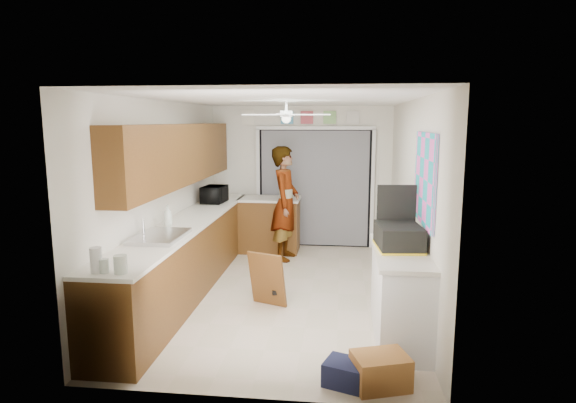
{
  "coord_description": "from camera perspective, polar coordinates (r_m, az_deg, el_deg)",
  "views": [
    {
      "loc": [
        0.73,
        -6.06,
        2.24
      ],
      "look_at": [
        0.0,
        0.4,
        1.15
      ],
      "focal_mm": 30.0,
      "sensor_mm": 36.0,
      "label": 1
    }
  ],
  "objects": [
    {
      "name": "right_counter_base",
      "position": [
        5.21,
        13.13,
        -10.82
      ],
      "size": [
        0.5,
        1.4,
        0.9
      ],
      "primitive_type": "cube",
      "color": "white",
      "rests_on": "floor"
    },
    {
      "name": "faucet",
      "position": [
        5.64,
        -16.79,
        -3.06
      ],
      "size": [
        0.03,
        0.03,
        0.22
      ],
      "primitive_type": "cylinder",
      "color": "silver",
      "rests_on": "left_countertop"
    },
    {
      "name": "wall_left",
      "position": [
        6.56,
        -14.43,
        0.55
      ],
      "size": [
        0.0,
        5.0,
        5.0
      ],
      "primitive_type": "plane",
      "rotation": [
        1.57,
        0.0,
        1.57
      ],
      "color": "silver",
      "rests_on": "ground"
    },
    {
      "name": "ceiling_fan",
      "position": [
        6.3,
        -0.21,
        10.25
      ],
      "size": [
        1.14,
        1.14,
        0.24
      ],
      "primitive_type": "cube",
      "color": "white",
      "rests_on": "ceiling"
    },
    {
      "name": "sink_basin",
      "position": [
        5.59,
        -14.95,
        -4.08
      ],
      "size": [
        0.5,
        0.76,
        0.06
      ],
      "primitive_type": "cube",
      "color": "silver",
      "rests_on": "left_countertop"
    },
    {
      "name": "header_frame_2",
      "position": [
        8.55,
        2.25,
        9.92
      ],
      "size": [
        0.22,
        0.02,
        0.22
      ],
      "primitive_type": "cube",
      "color": "#B94551",
      "rests_on": "wall_back"
    },
    {
      "name": "back_opening_recess",
      "position": [
        8.62,
        3.19,
        1.57
      ],
      "size": [
        2.0,
        0.06,
        2.1
      ],
      "primitive_type": "cube",
      "color": "black",
      "rests_on": "wall_back"
    },
    {
      "name": "jar_b",
      "position": [
        4.49,
        -20.96,
        -7.13
      ],
      "size": [
        0.11,
        0.11,
        0.12
      ],
      "primitive_type": "cylinder",
      "rotation": [
        0.0,
        0.0,
        0.39
      ],
      "color": "silver",
      "rests_on": "left_countertop"
    },
    {
      "name": "left_countertop",
      "position": [
        6.52,
        -11.76,
        -2.36
      ],
      "size": [
        0.62,
        4.8,
        0.04
      ],
      "primitive_type": "cube",
      "color": "white",
      "rests_on": "left_base_cabinets"
    },
    {
      "name": "soap_bottle",
      "position": [
        6.22,
        -14.04,
        -1.57
      ],
      "size": [
        0.11,
        0.11,
        0.27
      ],
      "primitive_type": "imported",
      "rotation": [
        0.0,
        0.0,
        0.08
      ],
      "color": "silver",
      "rests_on": "left_countertop"
    },
    {
      "name": "door_trim_head",
      "position": [
        8.51,
        3.25,
        8.7
      ],
      "size": [
        2.1,
        0.04,
        0.06
      ],
      "primitive_type": "cube",
      "color": "white",
      "rests_on": "wall_back"
    },
    {
      "name": "wall_back",
      "position": [
        8.64,
        1.56,
        2.94
      ],
      "size": [
        3.2,
        0.0,
        3.2
      ],
      "primitive_type": "plane",
      "rotation": [
        1.57,
        0.0,
        0.0
      ],
      "color": "silver",
      "rests_on": "ground"
    },
    {
      "name": "microwave",
      "position": [
        7.82,
        -8.71,
        0.84
      ],
      "size": [
        0.36,
        0.5,
        0.27
      ],
      "primitive_type": "imported",
      "rotation": [
        0.0,
        0.0,
        1.51
      ],
      "color": "black",
      "rests_on": "left_countertop"
    },
    {
      "name": "ceiling",
      "position": [
        6.1,
        -0.43,
        11.97
      ],
      "size": [
        5.0,
        5.0,
        0.0
      ],
      "primitive_type": "plane",
      "rotation": [
        3.14,
        0.0,
        0.0
      ],
      "color": "white",
      "rests_on": "ground"
    },
    {
      "name": "navy_crate",
      "position": [
        4.41,
        6.79,
        -19.53
      ],
      "size": [
        0.41,
        0.38,
        0.21
      ],
      "primitive_type": "cube",
      "rotation": [
        0.0,
        0.0,
        -0.34
      ],
      "color": "#161937",
      "rests_on": "floor"
    },
    {
      "name": "jar_a",
      "position": [
        4.42,
        -19.24,
        -7.05
      ],
      "size": [
        0.12,
        0.12,
        0.16
      ],
      "primitive_type": "cylinder",
      "rotation": [
        0.0,
        0.0,
        0.07
      ],
      "color": "silver",
      "rests_on": "left_countertop"
    },
    {
      "name": "cup",
      "position": [
        4.44,
        -19.21,
        -7.47
      ],
      "size": [
        0.13,
        0.13,
        0.08
      ],
      "primitive_type": "imported",
      "rotation": [
        0.0,
        0.0,
        0.2
      ],
      "color": "white",
      "rests_on": "left_countertop"
    },
    {
      "name": "right_counter_top",
      "position": [
        5.07,
        13.22,
        -5.82
      ],
      "size": [
        0.54,
        1.44,
        0.04
      ],
      "primitive_type": "cube",
      "color": "white",
      "rests_on": "right_counter_base"
    },
    {
      "name": "header_frame_3",
      "position": [
        8.53,
        4.97,
        9.89
      ],
      "size": [
        0.22,
        0.02,
        0.22
      ],
      "primitive_type": "cube",
      "color": "#82BC6B",
      "rests_on": "wall_back"
    },
    {
      "name": "door_trim_left",
      "position": [
        8.71,
        -3.54,
        1.65
      ],
      "size": [
        0.06,
        0.04,
        2.1
      ],
      "primitive_type": "cube",
      "color": "white",
      "rests_on": "wall_back"
    },
    {
      "name": "cardboard_box",
      "position": [
        4.4,
        10.89,
        -19.1
      ],
      "size": [
        0.54,
        0.47,
        0.29
      ],
      "primitive_type": "cube",
      "rotation": [
        0.0,
        0.0,
        0.31
      ],
      "color": "#BC783B",
      "rests_on": "floor"
    },
    {
      "name": "man",
      "position": [
        7.77,
        -0.32,
        -0.23
      ],
      "size": [
        0.5,
        0.71,
        1.85
      ],
      "primitive_type": "imported",
      "rotation": [
        0.0,
        0.0,
        1.48
      ],
      "color": "white",
      "rests_on": "floor"
    },
    {
      "name": "peninsula_base",
      "position": [
        8.34,
        -2.19,
        -2.88
      ],
      "size": [
        1.0,
        0.6,
        0.9
      ],
      "primitive_type": "cube",
      "color": "brown",
      "rests_on": "floor"
    },
    {
      "name": "curtain_panel",
      "position": [
        8.58,
        3.18,
        1.54
      ],
      "size": [
        1.9,
        0.03,
        2.05
      ],
      "primitive_type": "cube",
      "color": "gray",
      "rests_on": "wall_back"
    },
    {
      "name": "header_frame_4",
      "position": [
        8.53,
        7.7,
        9.84
      ],
      "size": [
        0.22,
        0.02,
        0.22
      ],
      "primitive_type": "cube",
      "color": "silver",
      "rests_on": "wall_back"
    },
    {
      "name": "upper_cabinets",
      "position": [
        6.63,
        -12.71,
        5.49
      ],
      "size": [
        0.32,
        4.0,
        0.8
      ],
      "primitive_type": "cube",
      "color": "brown",
      "rests_on": "wall_left"
    },
    {
      "name": "door_trim_right",
      "position": [
        8.6,
        9.99,
        1.42
      ],
      "size": [
        0.06,
        0.04,
        2.1
      ],
      "primitive_type": "cube",
      "color": "white",
      "rests_on": "wall_back"
    },
    {
      "name": "suitcase_lid",
      "position": [
        5.32,
        12.72,
        -0.74
      ],
      "size": [
        0.42,
        0.07,
        0.5
      ],
      "primitive_type": "cube",
      "rotation": [
        0.0,
        0.0,
        0.09
      ],
      "color": "black",
      "rests_on": "suitcase"
    },
    {
      "name": "peninsula_top",
      "position": [
        8.25,
        -2.21,
        0.31
      ],
      "size": [
        1.04,
        0.64,
        0.04
      ],
      "primitive_type": "cube",
      "color": "white",
      "rests_on": "peninsula_base"
    },
    {
      "name": "route66_sign",
      "position": [
        8.69,
        -4.78,
        9.88
      ],
      "size": [
        0.22,
        0.02,
        0.26
      ],
      "primitive_type": "cube",
      "color": "silver",
      "rests_on": "wall_back"
    },
    {
      "name": "floor",
      "position": [
        6.5,
        -0.4,
        -10.64
      ],
      "size": [
        5.0,
        5.0,
        0.0
      ],
      "primitive_type": "plane",
      "color": "beige",
      "rests_on": "ground"
    },
    {
      "name": "suitcase_rim",
      "position": [
        5.12,
        12.92,
        -5.28
      ],
      "size": [
        0.49,
        0.62,
        0.02
      ],
      "primitive_type": "cube",
      "rotation": [
        0.0,
        0.0,
        0.09
      ],
      "color": "yellow",
      "rests_on": "suitcase"
    },
    {
      "name": "wall_right",
      "position": [
        6.2,
        14.44,
        0.03
      ],
      "size": [
        0.0,
        5.0,
        5.0
      ],
      "primitive_type": "plane",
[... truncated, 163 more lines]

